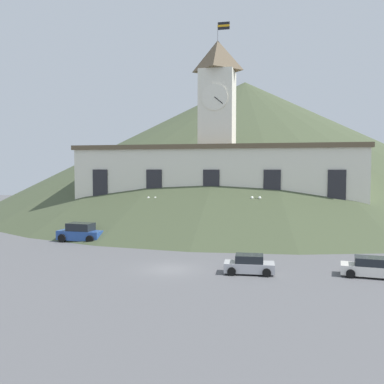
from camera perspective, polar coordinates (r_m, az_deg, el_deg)
name	(u,v)px	position (r m, az deg, el deg)	size (l,w,h in m)	color
ground_plane	(170,269)	(35.53, -3.01, -10.26)	(160.00, 160.00, 0.00)	#565659
civic_building	(217,180)	(58.03, 3.37, 1.58)	(38.06, 9.61, 27.63)	silver
banner_fence	(207,226)	(51.14, 2.00, -4.56)	(34.64, 0.12, 2.68)	gold
hillside_backdrop	(245,144)	(94.94, 7.02, 6.35)	(107.58, 107.58, 26.87)	#424C33
street_lamp_left	(152,207)	(53.37, -5.36, -1.96)	(1.26, 0.36, 4.71)	black
street_lamp_center	(256,208)	(50.89, 8.50, -2.08)	(1.26, 0.36, 4.94)	black
car_blue_van	(81,233)	(49.81, -14.62, -5.31)	(5.21, 2.62, 2.10)	#284C99
car_silver_hatch	(249,265)	(34.26, 7.64, -9.61)	(4.01, 2.24, 1.50)	#B7B7BC
car_white_taxi	(372,268)	(35.74, 22.86, -9.29)	(4.67, 2.53, 1.50)	white
pedestrian	(285,238)	(46.05, 12.29, -6.07)	(0.41, 0.41, 1.64)	#282D3D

